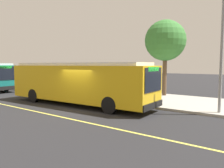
# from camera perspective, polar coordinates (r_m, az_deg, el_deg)

# --- Properties ---
(ground_plane) EXTENTS (120.00, 120.00, 0.00)m
(ground_plane) POSITION_cam_1_polar(r_m,az_deg,el_deg) (14.45, -8.31, -6.30)
(ground_plane) COLOR #232326
(sidewalk_curb) EXTENTS (44.00, 6.40, 0.15)m
(sidewalk_curb) POSITION_cam_1_polar(r_m,az_deg,el_deg) (19.06, 4.69, -3.30)
(sidewalk_curb) COLOR #A8A399
(sidewalk_curb) RESTS_ON ground_plane
(lane_stripe_center) EXTENTS (36.00, 0.14, 0.01)m
(lane_stripe_center) POSITION_cam_1_polar(r_m,az_deg,el_deg) (13.04, -15.29, -7.64)
(lane_stripe_center) COLOR #E0D64C
(lane_stripe_center) RESTS_ON ground_plane
(transit_bus_main) EXTENTS (11.56, 3.11, 2.95)m
(transit_bus_main) POSITION_cam_1_polar(r_m,az_deg,el_deg) (15.75, -8.70, 0.56)
(transit_bus_main) COLOR gold
(transit_bus_main) RESTS_ON ground_plane
(bus_shelter) EXTENTS (2.90, 1.60, 2.48)m
(bus_shelter) POSITION_cam_1_polar(r_m,az_deg,el_deg) (21.38, -3.93, 2.56)
(bus_shelter) COLOR #333338
(bus_shelter) RESTS_ON sidewalk_curb
(waiting_bench) EXTENTS (1.60, 0.48, 0.95)m
(waiting_bench) POSITION_cam_1_polar(r_m,az_deg,el_deg) (21.32, -3.53, -0.90)
(waiting_bench) COLOR brown
(waiting_bench) RESTS_ON sidewalk_curb
(route_sign_post) EXTENTS (0.44, 0.08, 2.80)m
(route_sign_post) POSITION_cam_1_polar(r_m,az_deg,el_deg) (17.46, -3.26, 2.16)
(route_sign_post) COLOR #333338
(route_sign_post) RESTS_ON sidewalk_curb
(pedestrian_commuter) EXTENTS (0.24, 0.40, 1.69)m
(pedestrian_commuter) POSITION_cam_1_polar(r_m,az_deg,el_deg) (21.64, -11.06, 0.39)
(pedestrian_commuter) COLOR #282D47
(pedestrian_commuter) RESTS_ON sidewalk_curb
(street_tree_near_shelter) EXTENTS (3.49, 3.49, 6.48)m
(street_tree_near_shelter) POSITION_cam_1_polar(r_m,az_deg,el_deg) (19.91, 13.51, 10.72)
(street_tree_near_shelter) COLOR brown
(street_tree_near_shelter) RESTS_ON sidewalk_curb
(utility_pole) EXTENTS (0.16, 0.16, 6.40)m
(utility_pole) POSITION_cam_1_polar(r_m,az_deg,el_deg) (13.65, 26.28, 6.72)
(utility_pole) COLOR gray
(utility_pole) RESTS_ON sidewalk_curb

